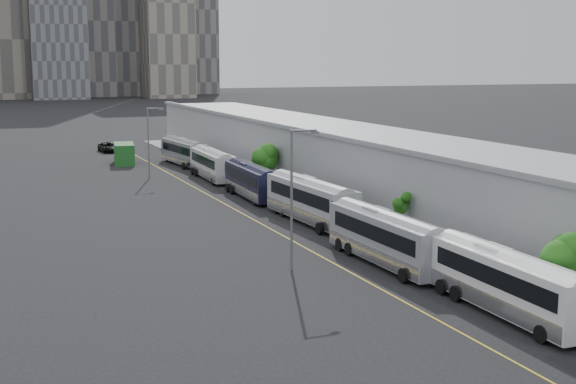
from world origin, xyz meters
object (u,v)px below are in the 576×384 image
bus_2 (507,288)px  bus_4 (311,204)px  suv (109,147)px  street_lamp_near (294,191)px  bus_6 (213,167)px  bus_3 (387,242)px  shipping_container (124,154)px  street_lamp_far (150,138)px  bus_7 (184,154)px  bus_5 (252,184)px

bus_2 → bus_4: bus_4 is taller
suv → street_lamp_near: bearing=-94.0°
bus_2 → bus_6: bearing=91.2°
bus_3 → shipping_container: bearing=95.2°
bus_2 → shipping_container: bearing=96.5°
bus_3 → street_lamp_near: size_ratio=1.34×
bus_3 → shipping_container: 62.45m
street_lamp_far → suv: 30.52m
bus_7 → street_lamp_near: 57.41m
bus_2 → bus_4: bearing=90.4°
bus_7 → shipping_container: bearing=144.3°
bus_6 → bus_7: bearing=90.7°
bus_4 → street_lamp_far: street_lamp_far is taller
bus_7 → shipping_container: bus_7 is taller
bus_6 → street_lamp_near: (-6.95, -42.55, 3.96)m
bus_3 → street_lamp_near: (-6.56, 0.94, 3.90)m
bus_5 → street_lamp_far: bearing=112.5°
bus_4 → shipping_container: (-7.68, 46.71, -0.23)m
bus_3 → bus_6: size_ratio=1.04×
bus_2 → bus_7: size_ratio=1.01×
bus_4 → street_lamp_near: 16.74m
bus_5 → suv: bearing=99.9°
bus_5 → bus_6: bearing=92.1°
bus_2 → bus_7: 70.12m
bus_7 → bus_4: bearing=-94.6°
suv → street_lamp_far: bearing=-93.8°
bus_5 → street_lamp_far: 19.34m
street_lamp_far → bus_2: bearing=-83.2°
bus_2 → shipping_container: bus_2 is taller
bus_6 → bus_7: (0.21, 14.27, -0.02)m
bus_3 → suv: 77.65m
bus_4 → bus_6: bearing=88.7°
bus_6 → shipping_container: bus_6 is taller
bus_7 → suv: size_ratio=2.26×
bus_2 → bus_5: (-0.42, 41.70, -0.06)m
bus_3 → shipping_container: bus_3 is taller
suv → bus_3: bearing=-89.2°
bus_6 → suv: (-6.64, 33.91, -0.75)m
bus_4 → bus_5: size_ratio=1.11×
bus_7 → street_lamp_far: size_ratio=1.45×
bus_4 → street_lamp_far: size_ratio=1.58×
bus_4 → bus_5: bus_4 is taller
bus_6 → bus_3: bearing=-89.0°
bus_2 → bus_4: size_ratio=0.93×
bus_5 → suv: 48.52m
bus_3 → street_lamp_far: 47.70m
bus_2 → bus_4: (0.16, 27.74, 0.11)m
bus_4 → street_lamp_far: bearing=100.3°
bus_6 → bus_4: bearing=-87.2°
street_lamp_far → bus_3: bearing=-82.4°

